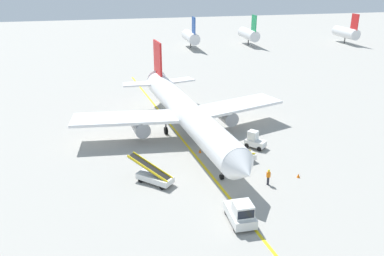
{
  "coord_description": "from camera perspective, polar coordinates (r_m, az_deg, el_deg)",
  "views": [
    {
      "loc": [
        -11.67,
        -33.07,
        19.93
      ],
      "look_at": [
        -1.76,
        9.08,
        2.5
      ],
      "focal_mm": 36.53,
      "sensor_mm": 36.0,
      "label": 1
    }
  ],
  "objects": [
    {
      "name": "ground_crew_marshaller",
      "position": [
        39.93,
        11.08,
        -6.97
      ],
      "size": [
        0.36,
        0.24,
        1.7
      ],
      "color": "#26262D",
      "rests_on": "ground"
    },
    {
      "name": "pushback_tug",
      "position": [
        33.92,
        7.14,
        -12.21
      ],
      "size": [
        1.97,
        3.64,
        2.2
      ],
      "color": "silver",
      "rests_on": "ground"
    },
    {
      "name": "distant_aircraft_far_right",
      "position": [
        126.52,
        21.57,
        12.86
      ],
      "size": [
        3.0,
        10.1,
        8.8
      ],
      "color": "silver",
      "rests_on": "ground"
    },
    {
      "name": "belt_loader_aft_hold",
      "position": [
        43.73,
        6.72,
        -4.22
      ],
      "size": [
        5.16,
        2.44,
        2.59
      ],
      "color": "silver",
      "rests_on": "ground"
    },
    {
      "name": "ground_plane",
      "position": [
        40.34,
        5.45,
        -7.79
      ],
      "size": [
        300.0,
        300.0,
        0.0
      ],
      "primitive_type": "plane",
      "color": "#9E9B93"
    },
    {
      "name": "belt_loader_forward_hold",
      "position": [
        39.77,
        -5.58,
        -6.98
      ],
      "size": [
        4.43,
        4.41,
        2.59
      ],
      "color": "silver",
      "rests_on": "ground"
    },
    {
      "name": "distant_aircraft_mid_left",
      "position": [
        110.17,
        -0.18,
        13.21
      ],
      "size": [
        3.0,
        10.1,
        8.8
      ],
      "color": "silver",
      "rests_on": "ground"
    },
    {
      "name": "taxi_line_yellow",
      "position": [
        44.1,
        1.22,
        -4.94
      ],
      "size": [
        8.48,
        79.61,
        0.01
      ],
      "primitive_type": "cube",
      "rotation": [
        0.0,
        0.0,
        0.1
      ],
      "color": "yellow",
      "rests_on": "ground"
    },
    {
      "name": "baggage_tug_near_wing",
      "position": [
        47.76,
        9.12,
        -1.81
      ],
      "size": [
        2.55,
        2.67,
        2.1
      ],
      "color": "silver",
      "rests_on": "ground"
    },
    {
      "name": "distant_aircraft_mid_right",
      "position": [
        116.19,
        8.3,
        13.44
      ],
      "size": [
        3.0,
        10.1,
        8.8
      ],
      "color": "silver",
      "rests_on": "ground"
    },
    {
      "name": "airliner",
      "position": [
        49.58,
        -1.0,
        2.47
      ],
      "size": [
        28.46,
        35.34,
        10.1
      ],
      "color": "white",
      "rests_on": "ground"
    },
    {
      "name": "safety_cone_nose_left",
      "position": [
        42.28,
        15.27,
        -6.71
      ],
      "size": [
        0.36,
        0.36,
        0.44
      ],
      "primitive_type": "cone",
      "color": "orange",
      "rests_on": "ground"
    },
    {
      "name": "safety_cone_nose_right",
      "position": [
        46.15,
        1.17,
        -3.36
      ],
      "size": [
        0.36,
        0.36,
        0.44
      ],
      "primitive_type": "cone",
      "color": "orange",
      "rests_on": "ground"
    }
  ]
}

